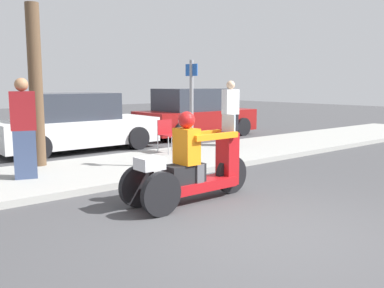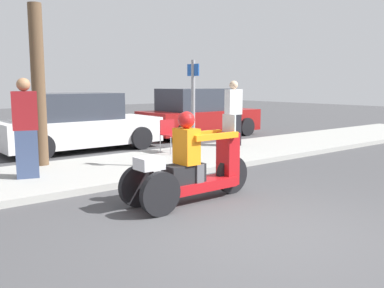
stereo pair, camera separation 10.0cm
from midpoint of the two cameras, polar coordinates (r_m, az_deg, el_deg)
name	(u,v)px [view 1 (the left image)]	position (r m, az deg, el deg)	size (l,w,h in m)	color
ground_plane	(270,234)	(5.48, 9.81, -11.79)	(60.00, 60.00, 0.00)	#424244
sidewalk_strip	(97,171)	(9.03, -12.89, -3.56)	(28.00, 2.80, 0.12)	#9E9E99
motorcycle_trike	(192,170)	(6.68, -0.49, -3.45)	(2.30, 0.69, 1.43)	black
spectator_far_back	(24,130)	(8.37, -21.83, 1.69)	(0.49, 0.38, 1.83)	#38476B
spectator_with_child	(230,115)	(11.97, 4.89, 3.94)	(0.46, 0.31, 1.81)	black
folding_chair_set_back	(168,132)	(10.80, -3.54, 1.55)	(0.47, 0.47, 0.82)	#A5A8AD
parked_car_lot_right	(74,124)	(12.24, -15.69, 2.60)	(4.35, 2.05, 1.59)	silver
parked_car_lot_far	(195,114)	(14.99, 0.22, 3.99)	(4.25, 2.03, 1.67)	maroon
tree_trunk	(36,86)	(9.55, -20.40, 7.27)	(0.28, 0.28, 3.36)	brown
street_sign	(191,110)	(8.76, -0.40, 4.60)	(0.08, 0.36, 2.20)	gray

